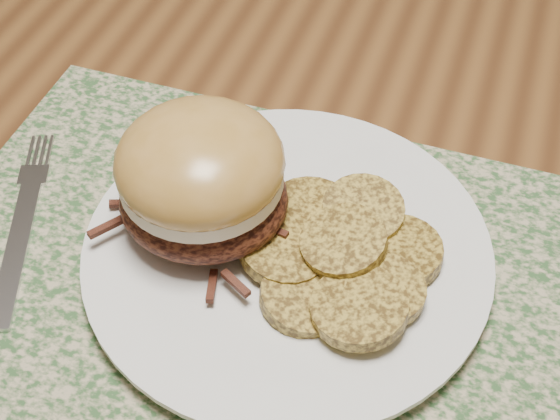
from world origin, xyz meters
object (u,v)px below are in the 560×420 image
at_px(dinner_plate, 287,252).
at_px(fork, 23,222).
at_px(dining_table, 487,334).
at_px(pork_sandwich, 201,178).

xyz_separation_m(dinner_plate, fork, (-0.19, -0.03, -0.01)).
height_order(dining_table, dinner_plate, dinner_plate).
relative_size(dining_table, pork_sandwich, 12.89).
height_order(pork_sandwich, fork, pork_sandwich).
bearing_deg(pork_sandwich, fork, -166.82).
xyz_separation_m(dining_table, fork, (-0.34, -0.07, 0.09)).
bearing_deg(fork, dining_table, -9.14).
xyz_separation_m(dinner_plate, pork_sandwich, (-0.06, 0.00, 0.05)).
bearing_deg(dining_table, dinner_plate, -163.76).
distance_m(dining_table, fork, 0.35).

